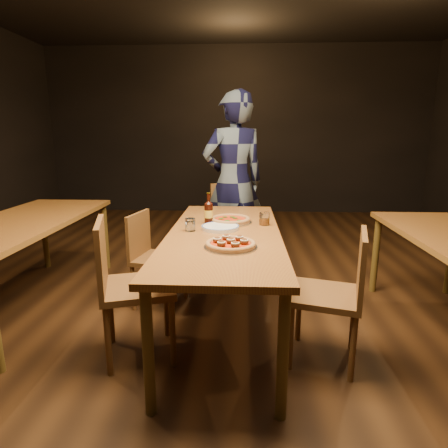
{
  "coord_description": "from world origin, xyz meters",
  "views": [
    {
      "loc": [
        0.13,
        -2.61,
        1.43
      ],
      "look_at": [
        0.0,
        -0.05,
        0.82
      ],
      "focal_mm": 30.0,
      "sensor_mm": 36.0,
      "label": 1
    }
  ],
  "objects_px": {
    "pizza_margherita": "(230,220)",
    "water_glass": "(190,225)",
    "table_left": "(22,228)",
    "chair_end": "(237,227)",
    "chair_main_nw": "(138,286)",
    "chair_main_e": "(326,294)",
    "diner": "(234,182)",
    "amber_glass": "(264,219)",
    "pizza_meatball": "(231,244)",
    "chair_main_sw": "(159,258)",
    "plate_stack": "(220,227)",
    "beer_bottle": "(209,213)",
    "table_main": "(224,241)"
  },
  "relations": [
    {
      "from": "water_glass",
      "to": "amber_glass",
      "type": "xyz_separation_m",
      "value": [
        0.55,
        0.22,
        0.0
      ]
    },
    {
      "from": "chair_end",
      "to": "diner",
      "type": "xyz_separation_m",
      "value": [
        -0.04,
        0.18,
        0.46
      ]
    },
    {
      "from": "beer_bottle",
      "to": "water_glass",
      "type": "relative_size",
      "value": 2.59
    },
    {
      "from": "plate_stack",
      "to": "chair_end",
      "type": "bearing_deg",
      "value": 84.82
    },
    {
      "from": "chair_main_nw",
      "to": "water_glass",
      "type": "height_order",
      "value": "chair_main_nw"
    },
    {
      "from": "chair_main_sw",
      "to": "plate_stack",
      "type": "relative_size",
      "value": 2.98
    },
    {
      "from": "chair_main_e",
      "to": "plate_stack",
      "type": "distance_m",
      "value": 0.89
    },
    {
      "from": "chair_main_e",
      "to": "chair_end",
      "type": "relative_size",
      "value": 0.94
    },
    {
      "from": "table_left",
      "to": "chair_end",
      "type": "xyz_separation_m",
      "value": [
        1.77,
        0.92,
        -0.19
      ]
    },
    {
      "from": "chair_end",
      "to": "water_glass",
      "type": "bearing_deg",
      "value": -123.78
    },
    {
      "from": "chair_main_nw",
      "to": "pizza_meatball",
      "type": "xyz_separation_m",
      "value": [
        0.6,
        0.01,
        0.29
      ]
    },
    {
      "from": "chair_main_sw",
      "to": "pizza_margherita",
      "type": "xyz_separation_m",
      "value": [
        0.61,
        -0.07,
        0.35
      ]
    },
    {
      "from": "chair_main_nw",
      "to": "chair_main_e",
      "type": "relative_size",
      "value": 1.06
    },
    {
      "from": "table_main",
      "to": "chair_end",
      "type": "bearing_deg",
      "value": 86.78
    },
    {
      "from": "chair_end",
      "to": "plate_stack",
      "type": "bearing_deg",
      "value": -114.13
    },
    {
      "from": "table_left",
      "to": "water_glass",
      "type": "relative_size",
      "value": 21.48
    },
    {
      "from": "diner",
      "to": "chair_main_e",
      "type": "bearing_deg",
      "value": 88.49
    },
    {
      "from": "amber_glass",
      "to": "diner",
      "type": "bearing_deg",
      "value": 103.11
    },
    {
      "from": "table_left",
      "to": "pizza_margherita",
      "type": "bearing_deg",
      "value": -0.05
    },
    {
      "from": "pizza_margherita",
      "to": "water_glass",
      "type": "bearing_deg",
      "value": -134.8
    },
    {
      "from": "table_main",
      "to": "plate_stack",
      "type": "xyz_separation_m",
      "value": [
        -0.03,
        0.08,
        0.09
      ]
    },
    {
      "from": "pizza_margherita",
      "to": "amber_glass",
      "type": "xyz_separation_m",
      "value": [
        0.27,
        -0.07,
        0.03
      ]
    },
    {
      "from": "amber_glass",
      "to": "water_glass",
      "type": "bearing_deg",
      "value": -158.47
    },
    {
      "from": "pizza_margherita",
      "to": "chair_main_nw",
      "type": "bearing_deg",
      "value": -129.67
    },
    {
      "from": "table_main",
      "to": "chair_main_e",
      "type": "height_order",
      "value": "chair_main_e"
    },
    {
      "from": "chair_main_e",
      "to": "diner",
      "type": "xyz_separation_m",
      "value": [
        -0.63,
        1.79,
        0.49
      ]
    },
    {
      "from": "pizza_margherita",
      "to": "chair_main_e",
      "type": "bearing_deg",
      "value": -47.79
    },
    {
      "from": "chair_main_e",
      "to": "amber_glass",
      "type": "relative_size",
      "value": 9.2
    },
    {
      "from": "pizza_margherita",
      "to": "amber_glass",
      "type": "height_order",
      "value": "amber_glass"
    },
    {
      "from": "chair_main_nw",
      "to": "chair_end",
      "type": "height_order",
      "value": "chair_end"
    },
    {
      "from": "chair_end",
      "to": "water_glass",
      "type": "distance_m",
      "value": 1.28
    },
    {
      "from": "water_glass",
      "to": "diner",
      "type": "bearing_deg",
      "value": 78.63
    },
    {
      "from": "pizza_meatball",
      "to": "amber_glass",
      "type": "height_order",
      "value": "amber_glass"
    },
    {
      "from": "chair_main_nw",
      "to": "chair_main_e",
      "type": "xyz_separation_m",
      "value": [
        1.2,
        -0.0,
        -0.03
      ]
    },
    {
      "from": "chair_main_sw",
      "to": "pizza_margherita",
      "type": "distance_m",
      "value": 0.71
    },
    {
      "from": "plate_stack",
      "to": "diner",
      "type": "relative_size",
      "value": 0.15
    },
    {
      "from": "table_left",
      "to": "diner",
      "type": "height_order",
      "value": "diner"
    },
    {
      "from": "pizza_margherita",
      "to": "water_glass",
      "type": "height_order",
      "value": "water_glass"
    },
    {
      "from": "chair_main_e",
      "to": "beer_bottle",
      "type": "height_order",
      "value": "beer_bottle"
    },
    {
      "from": "chair_main_sw",
      "to": "chair_main_nw",
      "type": "bearing_deg",
      "value": -165.85
    },
    {
      "from": "chair_main_sw",
      "to": "chair_end",
      "type": "xyz_separation_m",
      "value": [
        0.64,
        0.84,
        0.07
      ]
    },
    {
      "from": "chair_main_nw",
      "to": "diner",
      "type": "relative_size",
      "value": 0.51
    },
    {
      "from": "table_main",
      "to": "table_left",
      "type": "bearing_deg",
      "value": 169.99
    },
    {
      "from": "table_main",
      "to": "diner",
      "type": "xyz_separation_m",
      "value": [
        0.03,
        1.4,
        0.26
      ]
    },
    {
      "from": "plate_stack",
      "to": "amber_glass",
      "type": "height_order",
      "value": "amber_glass"
    },
    {
      "from": "chair_end",
      "to": "diner",
      "type": "distance_m",
      "value": 0.49
    },
    {
      "from": "table_main",
      "to": "chair_end",
      "type": "xyz_separation_m",
      "value": [
        0.07,
        1.22,
        -0.19
      ]
    },
    {
      "from": "beer_bottle",
      "to": "chair_main_sw",
      "type": "bearing_deg",
      "value": 164.1
    },
    {
      "from": "diner",
      "to": "plate_stack",
      "type": "bearing_deg",
      "value": 66.31
    },
    {
      "from": "chair_main_e",
      "to": "chair_main_nw",
      "type": "bearing_deg",
      "value": -74.14
    }
  ]
}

